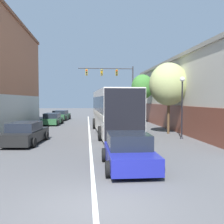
% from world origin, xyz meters
% --- Properties ---
extents(ground_plane, '(160.00, 160.00, 0.00)m').
position_xyz_m(ground_plane, '(0.00, 0.00, 0.00)').
color(ground_plane, '#4C4C4F').
extents(lane_center_line, '(0.14, 43.21, 0.01)m').
position_xyz_m(lane_center_line, '(0.00, 15.60, 0.00)').
color(lane_center_line, silver).
rests_on(lane_center_line, ground_plane).
extents(building_right_storefront, '(7.54, 25.12, 6.56)m').
position_xyz_m(building_right_storefront, '(11.09, 17.99, 3.40)').
color(building_right_storefront, '#B7B2A3').
rests_on(building_right_storefront, ground_plane).
extents(bus, '(3.14, 11.99, 3.54)m').
position_xyz_m(bus, '(1.92, 14.74, 1.99)').
color(bus, silver).
rests_on(bus, ground_plane).
extents(hatchback_foreground, '(2.12, 3.93, 1.41)m').
position_xyz_m(hatchback_foreground, '(1.51, 3.84, 0.66)').
color(hatchback_foreground, navy).
rests_on(hatchback_foreground, ground_plane).
extents(parked_car_left_near, '(2.21, 4.29, 1.30)m').
position_xyz_m(parked_car_left_near, '(-4.04, 22.88, 0.62)').
color(parked_car_left_near, '#285633').
rests_on(parked_car_left_near, ground_plane).
extents(parked_car_left_mid, '(2.37, 4.81, 1.39)m').
position_xyz_m(parked_car_left_mid, '(-4.06, 10.27, 0.66)').
color(parked_car_left_mid, black).
rests_on(parked_car_left_mid, ground_plane).
extents(parked_car_left_far, '(2.49, 4.85, 1.32)m').
position_xyz_m(parked_car_left_far, '(-3.75, 29.45, 0.64)').
color(parked_car_left_far, '#285633').
rests_on(parked_car_left_far, ground_plane).
extents(traffic_signal_gantry, '(7.16, 0.36, 7.11)m').
position_xyz_m(traffic_signal_gantry, '(3.53, 27.19, 5.23)').
color(traffic_signal_gantry, '#333338').
rests_on(traffic_signal_gantry, ground_plane).
extents(street_lamp, '(0.34, 0.34, 4.41)m').
position_xyz_m(street_lamp, '(6.53, 11.36, 2.69)').
color(street_lamp, black).
rests_on(street_lamp, ground_plane).
extents(street_tree_near, '(3.17, 2.85, 5.79)m').
position_xyz_m(street_tree_near, '(6.43, 14.14, 4.04)').
color(street_tree_near, '#4C3823').
rests_on(street_tree_near, ground_plane).
extents(street_tree_far, '(2.63, 2.37, 5.75)m').
position_xyz_m(street_tree_far, '(6.32, 23.64, 4.27)').
color(street_tree_far, brown).
rests_on(street_tree_far, ground_plane).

